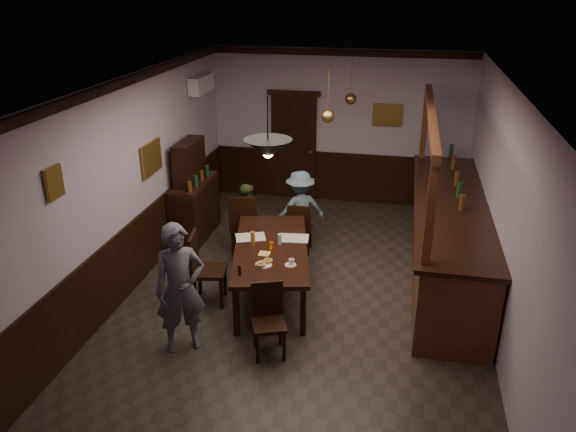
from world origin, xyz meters
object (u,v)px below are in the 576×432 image
(soda_can, at_px, (272,246))
(pendant_brass_far, at_px, (351,99))
(chair_side, at_px, (203,265))
(person_standing, at_px, (180,289))
(dining_table, at_px, (271,251))
(pendant_brass_mid, at_px, (328,116))
(sideboard, at_px, (194,199))
(coffee_cup, at_px, (292,262))
(person_seated_right, at_px, (300,210))
(chair_far_left, at_px, (244,222))
(bar_counter, at_px, (447,237))
(chair_far_right, at_px, (300,227))
(person_seated_left, at_px, (246,216))
(chair_near, at_px, (268,316))
(pendant_iron, at_px, (268,149))

(soda_can, height_order, pendant_brass_far, pendant_brass_far)
(chair_side, height_order, person_standing, person_standing)
(dining_table, distance_m, pendant_brass_mid, 2.20)
(pendant_brass_mid, bearing_deg, sideboard, 173.93)
(coffee_cup, bearing_deg, person_seated_right, 85.30)
(chair_side, bearing_deg, chair_far_left, -15.53)
(chair_side, xyz_separation_m, bar_counter, (3.32, 1.50, 0.07))
(chair_far_left, relative_size, pendant_brass_far, 1.28)
(chair_far_right, xyz_separation_m, person_seated_left, (-0.92, 0.08, 0.08))
(person_standing, bearing_deg, chair_side, 63.53)
(chair_near, xyz_separation_m, pendant_brass_far, (0.48, 4.05, 1.81))
(chair_far_left, xyz_separation_m, bar_counter, (3.16, -0.03, 0.06))
(pendant_iron, bearing_deg, coffee_cup, 55.49)
(person_seated_right, relative_size, pendant_iron, 1.87)
(dining_table, bearing_deg, chair_near, -78.14)
(sideboard, bearing_deg, pendant_brass_mid, -6.07)
(person_standing, bearing_deg, dining_table, 29.73)
(person_seated_left, relative_size, pendant_brass_far, 1.38)
(soda_can, bearing_deg, chair_near, -78.75)
(bar_counter, bearing_deg, dining_table, -155.70)
(person_standing, height_order, bar_counter, bar_counter)
(soda_can, bearing_deg, person_standing, -120.41)
(chair_side, xyz_separation_m, sideboard, (-0.88, 2.03, 0.12))
(coffee_cup, height_order, pendant_brass_far, pendant_brass_far)
(coffee_cup, bearing_deg, soda_can, 121.22)
(chair_far_left, height_order, soda_can, chair_far_left)
(chair_far_left, distance_m, coffee_cup, 1.96)
(chair_far_right, height_order, pendant_brass_far, pendant_brass_far)
(person_seated_left, distance_m, coffee_cup, 2.23)
(chair_side, bearing_deg, dining_table, -75.56)
(chair_near, distance_m, coffee_cup, 0.89)
(chair_far_left, bearing_deg, chair_side, 76.41)
(chair_far_left, bearing_deg, person_standing, 81.25)
(chair_side, relative_size, pendant_brass_far, 1.27)
(chair_far_left, distance_m, pendant_brass_far, 2.79)
(coffee_cup, distance_m, soda_can, 0.51)
(dining_table, relative_size, pendant_brass_far, 2.92)
(chair_far_left, relative_size, person_standing, 0.63)
(coffee_cup, bearing_deg, sideboard, 123.14)
(person_seated_left, distance_m, bar_counter, 3.24)
(chair_near, bearing_deg, person_seated_right, 72.54)
(person_standing, height_order, person_seated_left, person_standing)
(bar_counter, bearing_deg, soda_can, -153.57)
(pendant_brass_mid, bearing_deg, person_standing, -114.85)
(chair_side, xyz_separation_m, pendant_iron, (1.04, -0.39, 1.83))
(pendant_iron, xyz_separation_m, pendant_brass_far, (0.59, 3.54, -0.10))
(chair_far_left, distance_m, soda_can, 1.46)
(dining_table, xyz_separation_m, person_standing, (-0.76, -1.45, 0.14))
(person_standing, relative_size, pendant_iron, 2.31)
(chair_far_left, relative_size, chair_far_right, 1.19)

